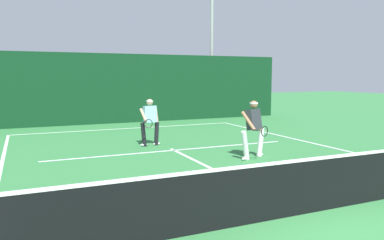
{
  "coord_description": "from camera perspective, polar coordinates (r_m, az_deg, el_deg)",
  "views": [
    {
      "loc": [
        -4.32,
        -4.94,
        2.35
      ],
      "look_at": [
        0.42,
        5.68,
        1.0
      ],
      "focal_mm": 35.49,
      "sensor_mm": 36.0,
      "label": 1
    }
  ],
  "objects": [
    {
      "name": "light_pole",
      "position": [
        23.08,
        2.98,
        13.55
      ],
      "size": [
        0.55,
        0.44,
        8.52
      ],
      "color": "#9EA39E",
      "rests_on": "ground_plane"
    },
    {
      "name": "player_far",
      "position": [
        12.85,
        -6.35,
        -0.03
      ],
      "size": [
        0.76,
        0.89,
        1.59
      ],
      "rotation": [
        0.0,
        0.0,
        3.19
      ],
      "color": "black",
      "rests_on": "ground_plane"
    },
    {
      "name": "court_line_service",
      "position": [
        12.12,
        -2.71,
        -4.55
      ],
      "size": [
        8.03,
        0.1,
        0.01
      ],
      "primitive_type": "cube",
      "color": "white",
      "rests_on": "ground_plane"
    },
    {
      "name": "tennis_net",
      "position": [
        6.82,
        16.66,
        -9.42
      ],
      "size": [
        10.8,
        0.09,
        1.08
      ],
      "color": "#1E4723",
      "rests_on": "ground_plane"
    },
    {
      "name": "court_line_baseline_far",
      "position": [
        17.35,
        -9.43,
        -1.24
      ],
      "size": [
        9.85,
        0.1,
        0.01
      ],
      "primitive_type": "cube",
      "color": "white",
      "rests_on": "ground_plane"
    },
    {
      "name": "court_line_centre",
      "position": [
        9.51,
        3.8,
        -7.69
      ],
      "size": [
        0.1,
        6.4,
        0.01
      ],
      "primitive_type": "cube",
      "color": "white",
      "rests_on": "ground_plane"
    },
    {
      "name": "ground_plane",
      "position": [
        6.97,
        16.52,
        -13.38
      ],
      "size": [
        80.0,
        80.0,
        0.0
      ],
      "primitive_type": "plane",
      "color": "#31783E"
    },
    {
      "name": "back_fence_windscreen",
      "position": [
        19.28,
        -11.14,
        4.65
      ],
      "size": [
        18.44,
        0.12,
        3.46
      ],
      "primitive_type": "cube",
      "color": "#0D351B",
      "rests_on": "ground_plane"
    },
    {
      "name": "player_near",
      "position": [
        10.94,
        9.23,
        -1.0
      ],
      "size": [
        1.0,
        0.95,
        1.66
      ],
      "rotation": [
        0.0,
        0.0,
        3.49
      ],
      "color": "silver",
      "rests_on": "ground_plane"
    }
  ]
}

